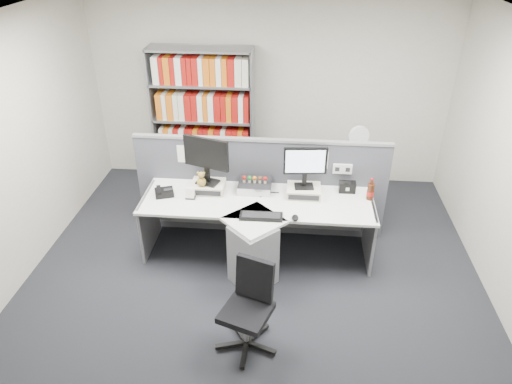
# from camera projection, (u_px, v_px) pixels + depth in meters

# --- Properties ---
(ground) EXTENTS (5.50, 5.50, 0.00)m
(ground) POSITION_uv_depth(u_px,v_px,m) (250.00, 299.00, 4.89)
(ground) COLOR #26272D
(ground) RESTS_ON ground
(room_shell) EXTENTS (5.04, 5.54, 2.72)m
(room_shell) POSITION_uv_depth(u_px,v_px,m) (249.00, 142.00, 3.99)
(room_shell) COLOR beige
(room_shell) RESTS_ON ground
(partition) EXTENTS (3.00, 0.08, 1.27)m
(partition) POSITION_uv_depth(u_px,v_px,m) (261.00, 186.00, 5.64)
(partition) COLOR #4A4B53
(partition) RESTS_ON ground
(desk) EXTENTS (2.60, 1.20, 0.72)m
(desk) POSITION_uv_depth(u_px,v_px,m) (256.00, 231.00, 5.17)
(desk) COLOR white
(desk) RESTS_ON ground
(monitor_riser_left) EXTENTS (0.38, 0.31, 0.10)m
(monitor_riser_left) POSITION_uv_depth(u_px,v_px,m) (208.00, 187.00, 5.39)
(monitor_riser_left) COLOR beige
(monitor_riser_left) RESTS_ON desk
(monitor_riser_right) EXTENTS (0.38, 0.31, 0.10)m
(monitor_riser_right) POSITION_uv_depth(u_px,v_px,m) (304.00, 191.00, 5.30)
(monitor_riser_right) COLOR beige
(monitor_riser_right) RESTS_ON desk
(monitor_left) EXTENTS (0.53, 0.24, 0.56)m
(monitor_left) POSITION_uv_depth(u_px,v_px,m) (206.00, 157.00, 5.20)
(monitor_left) COLOR black
(monitor_left) RESTS_ON monitor_riser_left
(monitor_right) EXTENTS (0.48, 0.17, 0.49)m
(monitor_right) POSITION_uv_depth(u_px,v_px,m) (305.00, 164.00, 5.13)
(monitor_right) COLOR black
(monitor_right) RESTS_ON monitor_riser_right
(desktop_pc) EXTENTS (0.37, 0.33, 0.10)m
(desktop_pc) POSITION_uv_depth(u_px,v_px,m) (255.00, 186.00, 5.41)
(desktop_pc) COLOR black
(desktop_pc) RESTS_ON desk
(figurines) EXTENTS (0.29, 0.05, 0.09)m
(figurines) POSITION_uv_depth(u_px,v_px,m) (255.00, 179.00, 5.34)
(figurines) COLOR beige
(figurines) RESTS_ON desktop_pc
(keyboard) EXTENTS (0.45, 0.18, 0.03)m
(keyboard) POSITION_uv_depth(u_px,v_px,m) (261.00, 216.00, 4.92)
(keyboard) COLOR black
(keyboard) RESTS_ON desk
(mouse) EXTENTS (0.07, 0.11, 0.04)m
(mouse) POSITION_uv_depth(u_px,v_px,m) (295.00, 218.00, 4.88)
(mouse) COLOR black
(mouse) RESTS_ON desk
(desk_phone) EXTENTS (0.26, 0.24, 0.09)m
(desk_phone) POSITION_uv_depth(u_px,v_px,m) (164.00, 192.00, 5.31)
(desk_phone) COLOR black
(desk_phone) RESTS_ON desk
(desk_calendar) EXTENTS (0.11, 0.08, 0.13)m
(desk_calendar) POSITION_uv_depth(u_px,v_px,m) (190.00, 194.00, 5.23)
(desk_calendar) COLOR black
(desk_calendar) RESTS_ON desk
(plush_toy) EXTENTS (0.10, 0.10, 0.18)m
(plush_toy) POSITION_uv_depth(u_px,v_px,m) (201.00, 180.00, 5.26)
(plush_toy) COLOR olive
(plush_toy) RESTS_ON monitor_riser_left
(speaker) EXTENTS (0.19, 0.10, 0.13)m
(speaker) POSITION_uv_depth(u_px,v_px,m) (347.00, 187.00, 5.36)
(speaker) COLOR black
(speaker) RESTS_ON desk
(cola_bottle) EXTENTS (0.08, 0.08, 0.26)m
(cola_bottle) POSITION_uv_depth(u_px,v_px,m) (370.00, 191.00, 5.20)
(cola_bottle) COLOR #3F190A
(cola_bottle) RESTS_ON desk
(shelving_unit) EXTENTS (1.41, 0.40, 2.00)m
(shelving_unit) POSITION_uv_depth(u_px,v_px,m) (204.00, 122.00, 6.57)
(shelving_unit) COLOR gray
(shelving_unit) RESTS_ON ground
(filing_cabinet) EXTENTS (0.45, 0.61, 0.70)m
(filing_cabinet) POSITION_uv_depth(u_px,v_px,m) (353.00, 182.00, 6.34)
(filing_cabinet) COLOR gray
(filing_cabinet) RESTS_ON ground
(desk_fan) EXTENTS (0.28, 0.17, 0.47)m
(desk_fan) POSITION_uv_depth(u_px,v_px,m) (358.00, 139.00, 6.01)
(desk_fan) COLOR white
(desk_fan) RESTS_ON filing_cabinet
(office_chair) EXTENTS (0.57, 0.57, 0.86)m
(office_chair) POSITION_uv_depth(u_px,v_px,m) (249.00, 304.00, 4.18)
(office_chair) COLOR silver
(office_chair) RESTS_ON ground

